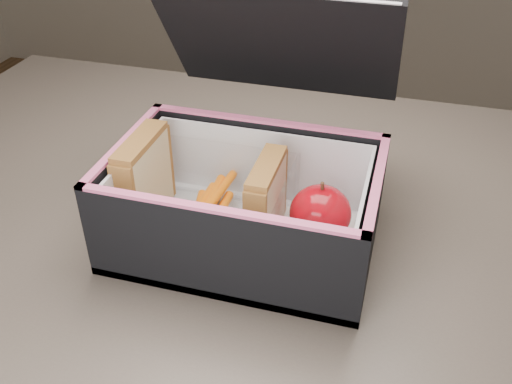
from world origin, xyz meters
TOP-DOWN VIEW (x-y plane):
  - kitchen_table at (0.00, 0.00)m, footprint 1.20×0.80m
  - lunch_bag at (-0.03, -0.03)m, footprint 0.28×0.29m
  - plastic_tub at (-0.07, -0.04)m, footprint 0.18×0.13m
  - sandwich_left at (-0.14, -0.04)m, footprint 0.03×0.09m
  - sandwich_right at (-0.01, -0.04)m, footprint 0.02×0.08m
  - carrot_sticks at (-0.07, -0.03)m, footprint 0.05×0.13m
  - paper_napkin at (0.05, -0.02)m, footprint 0.09×0.09m
  - red_apple at (0.05, -0.03)m, footprint 0.07×0.07m

SIDE VIEW (x-z plane):
  - kitchen_table at x=0.00m, z-range 0.28..1.03m
  - paper_napkin at x=0.05m, z-range 0.76..0.77m
  - carrot_sticks at x=-0.07m, z-range 0.77..0.80m
  - plastic_tub at x=-0.07m, z-range 0.76..0.84m
  - red_apple at x=0.05m, z-range 0.77..0.84m
  - lunch_bag at x=-0.03m, z-range 0.68..0.94m
  - sandwich_right at x=-0.01m, z-range 0.77..0.86m
  - sandwich_left at x=-0.14m, z-range 0.77..0.87m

